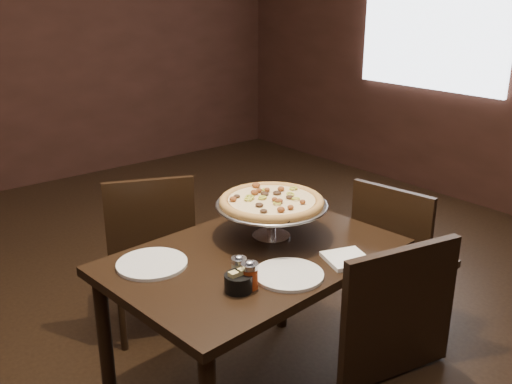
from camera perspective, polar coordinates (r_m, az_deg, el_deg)
room at (r=2.14m, az=-1.13°, el=11.65°), size 6.04×7.04×2.84m
dining_table at (r=2.32m, az=-0.17°, el=-8.18°), size 1.20×0.85×0.71m
pizza_stand at (r=2.36m, az=1.57°, el=-0.99°), size 0.47×0.47×0.19m
parmesan_shaker at (r=2.06m, az=-1.72°, el=-7.63°), size 0.06×0.06×0.10m
pepper_flake_shaker at (r=2.00m, az=-0.64°, el=-8.30°), size 0.06×0.06×0.11m
packet_caddy at (r=2.00m, az=-1.77°, el=-8.97°), size 0.10×0.10×0.08m
napkin_stack at (r=2.24m, az=9.06°, el=-6.62°), size 0.20×0.20×0.02m
plate_left at (r=2.21m, az=-10.36°, el=-7.07°), size 0.27×0.27×0.01m
plate_near at (r=2.10m, az=3.28°, el=-8.24°), size 0.26×0.26×0.01m
serving_spatula at (r=2.23m, az=3.37°, el=-2.38°), size 0.17×0.17×0.02m
chair_far at (r=2.88m, az=-10.47°, el=-5.66°), size 0.55×0.55×0.89m
chair_side at (r=2.86m, az=14.09°, el=-6.51°), size 0.46×0.46×0.86m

